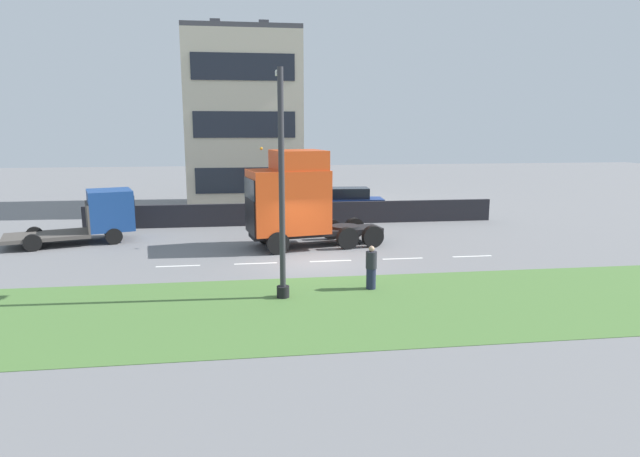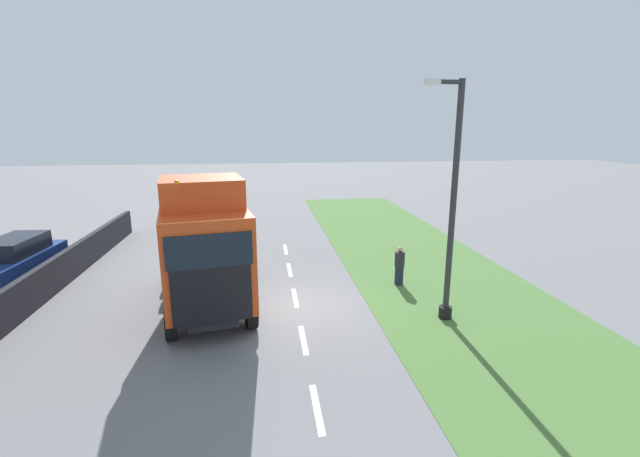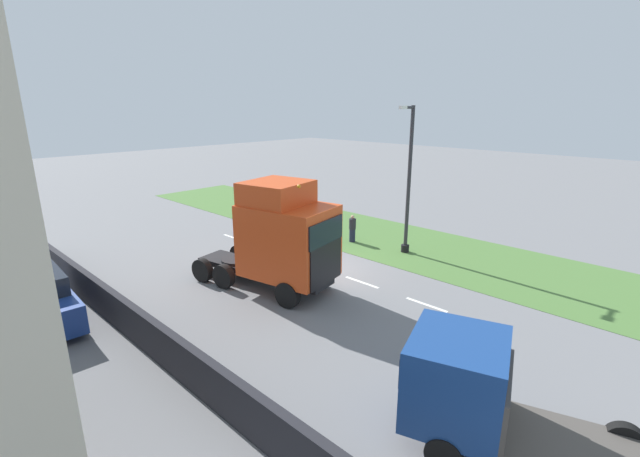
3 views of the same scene
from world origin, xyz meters
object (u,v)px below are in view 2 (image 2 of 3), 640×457
object	(u,v)px
parked_car	(17,263)
pedestrian	(399,266)
lamp_post	(451,218)
lorry_cab	(206,251)

from	to	relation	value
parked_car	pedestrian	world-z (taller)	parked_car
parked_car	lamp_post	xyz separation A→B (m)	(-15.42, 5.04, 2.42)
lamp_post	pedestrian	bearing A→B (deg)	-80.81
lorry_cab	pedestrian	size ratio (longest dim) A/B	4.30
parked_car	pedestrian	bearing A→B (deg)	176.41
lorry_cab	parked_car	size ratio (longest dim) A/B	1.44
lorry_cab	parked_car	world-z (taller)	lorry_cab
lorry_cab	parked_car	distance (m)	8.88
parked_car	lamp_post	size ratio (longest dim) A/B	0.62
parked_car	lorry_cab	bearing A→B (deg)	156.32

